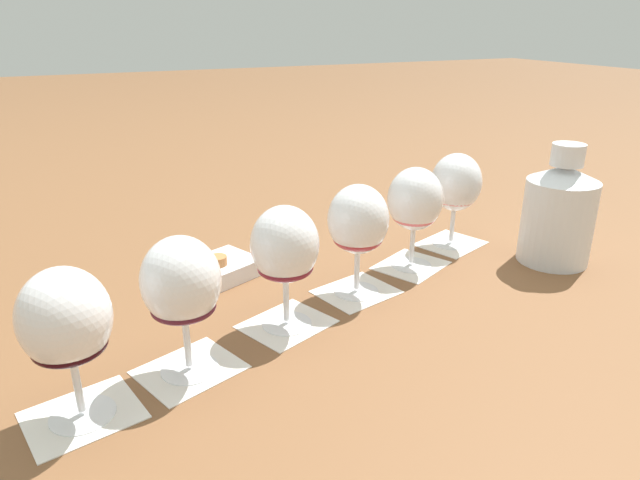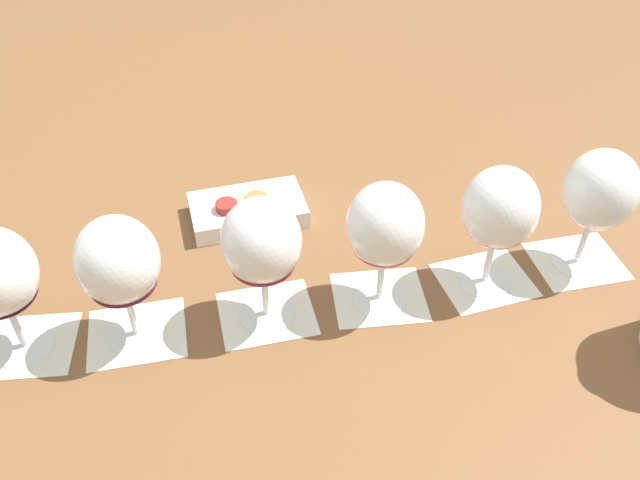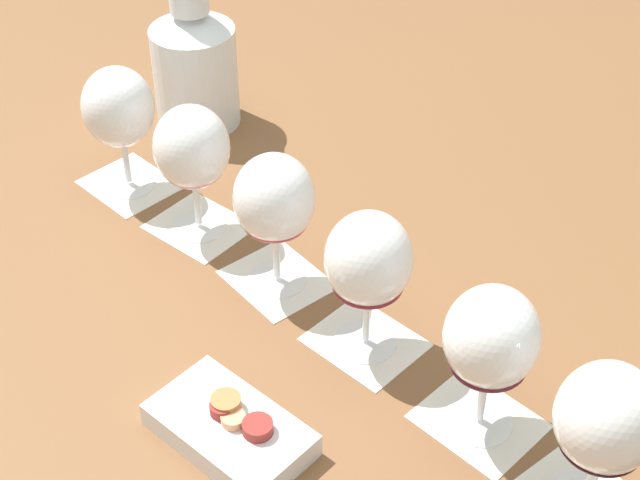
{
  "view_description": "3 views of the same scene",
  "coord_description": "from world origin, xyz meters",
  "views": [
    {
      "loc": [
        0.31,
        0.67,
        0.4
      ],
      "look_at": [
        -0.0,
        -0.0,
        0.11
      ],
      "focal_mm": 32.0,
      "sensor_mm": 36.0,
      "label": 1
    },
    {
      "loc": [
        -0.08,
        0.57,
        0.61
      ],
      "look_at": [
        -0.0,
        -0.0,
        0.11
      ],
      "focal_mm": 38.0,
      "sensor_mm": 36.0,
      "label": 2
    },
    {
      "loc": [
        0.72,
        -0.34,
        0.76
      ],
      "look_at": [
        -0.0,
        -0.0,
        0.11
      ],
      "focal_mm": 55.0,
      "sensor_mm": 36.0,
      "label": 3
    }
  ],
  "objects": [
    {
      "name": "wine_glass_0",
      "position": [
        -0.33,
        -0.12,
        0.11
      ],
      "size": [
        0.09,
        0.09,
        0.17
      ],
      "color": "white",
      "rests_on": "tasting_card_0"
    },
    {
      "name": "wine_glass_5",
      "position": [
        0.33,
        0.11,
        0.11
      ],
      "size": [
        0.09,
        0.09,
        0.17
      ],
      "color": "white",
      "rests_on": "tasting_card_5"
    },
    {
      "name": "ceramic_vase",
      "position": [
        -0.44,
        0.01,
        0.09
      ],
      "size": [
        0.12,
        0.12,
        0.21
      ],
      "color": "silver",
      "rests_on": "ground_plane"
    },
    {
      "name": "ground_plane",
      "position": [
        0.0,
        0.0,
        0.0
      ],
      "size": [
        8.0,
        8.0,
        0.0
      ],
      "primitive_type": "plane",
      "color": "brown"
    },
    {
      "name": "tasting_card_5",
      "position": [
        0.33,
        0.11,
        0.0
      ],
      "size": [
        0.13,
        0.12,
        0.0
      ],
      "color": "silver",
      "rests_on": "ground_plane"
    },
    {
      "name": "tasting_card_0",
      "position": [
        -0.33,
        -0.12,
        0.0
      ],
      "size": [
        0.14,
        0.13,
        0.0
      ],
      "color": "silver",
      "rests_on": "ground_plane"
    },
    {
      "name": "wine_glass_2",
      "position": [
        -0.07,
        -0.02,
        0.11
      ],
      "size": [
        0.09,
        0.09,
        0.17
      ],
      "color": "white",
      "rests_on": "tasting_card_2"
    },
    {
      "name": "tasting_card_2",
      "position": [
        -0.07,
        -0.02,
        0.0
      ],
      "size": [
        0.13,
        0.12,
        0.0
      ],
      "color": "silver",
      "rests_on": "ground_plane"
    },
    {
      "name": "tasting_card_4",
      "position": [
        0.21,
        0.08,
        0.0
      ],
      "size": [
        0.14,
        0.13,
        0.0
      ],
      "color": "silver",
      "rests_on": "ground_plane"
    },
    {
      "name": "wine_glass_1",
      "position": [
        -0.21,
        -0.07,
        0.11
      ],
      "size": [
        0.09,
        0.09,
        0.17
      ],
      "color": "white",
      "rests_on": "tasting_card_1"
    },
    {
      "name": "wine_glass_3",
      "position": [
        0.06,
        0.02,
        0.11
      ],
      "size": [
        0.09,
        0.09,
        0.17
      ],
      "color": "white",
      "rests_on": "tasting_card_3"
    },
    {
      "name": "tasting_card_1",
      "position": [
        -0.21,
        -0.07,
        0.0
      ],
      "size": [
        0.14,
        0.14,
        0.0
      ],
      "color": "silver",
      "rests_on": "ground_plane"
    },
    {
      "name": "wine_glass_4",
      "position": [
        0.21,
        0.08,
        0.11
      ],
      "size": [
        0.09,
        0.09,
        0.17
      ],
      "color": "white",
      "rests_on": "tasting_card_4"
    },
    {
      "name": "tasting_card_3",
      "position": [
        0.06,
        0.02,
        0.0
      ],
      "size": [
        0.14,
        0.13,
        0.0
      ],
      "color": "silver",
      "rests_on": "ground_plane"
    },
    {
      "name": "snack_dish",
      "position": [
        0.12,
        -0.15,
        0.02
      ],
      "size": [
        0.18,
        0.15,
        0.04
      ],
      "color": "silver",
      "rests_on": "ground_plane"
    }
  ]
}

